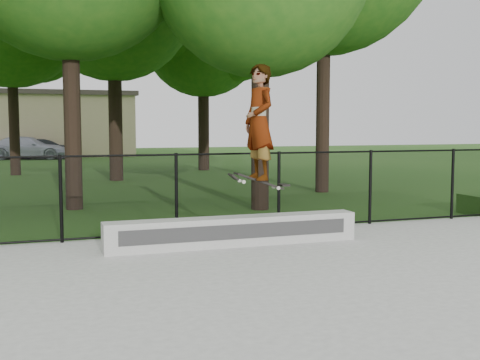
{
  "coord_description": "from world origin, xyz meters",
  "views": [
    {
      "loc": [
        -2.42,
        -4.65,
        2.05
      ],
      "look_at": [
        0.63,
        4.2,
        1.2
      ],
      "focal_mm": 45.0,
      "sensor_mm": 36.0,
      "label": 1
    }
  ],
  "objects_px": {
    "car_b": "(44,149)",
    "skater_airborne": "(259,124)",
    "car_c": "(28,148)",
    "grind_ledge": "(234,231)"
  },
  "relations": [
    {
      "from": "grind_ledge",
      "to": "car_b",
      "type": "bearing_deg",
      "value": 94.75
    },
    {
      "from": "car_c",
      "to": "skater_airborne",
      "type": "height_order",
      "value": "skater_airborne"
    },
    {
      "from": "car_b",
      "to": "car_c",
      "type": "bearing_deg",
      "value": 110.09
    },
    {
      "from": "skater_airborne",
      "to": "grind_ledge",
      "type": "bearing_deg",
      "value": 146.52
    },
    {
      "from": "car_b",
      "to": "grind_ledge",
      "type": "bearing_deg",
      "value": 170.42
    },
    {
      "from": "car_b",
      "to": "skater_airborne",
      "type": "bearing_deg",
      "value": 171.04
    },
    {
      "from": "car_c",
      "to": "skater_airborne",
      "type": "distance_m",
      "value": 29.79
    },
    {
      "from": "grind_ledge",
      "to": "car_c",
      "type": "height_order",
      "value": "car_c"
    },
    {
      "from": "skater_airborne",
      "to": "car_b",
      "type": "bearing_deg",
      "value": 95.37
    },
    {
      "from": "car_b",
      "to": "skater_airborne",
      "type": "relative_size",
      "value": 1.59
    }
  ]
}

